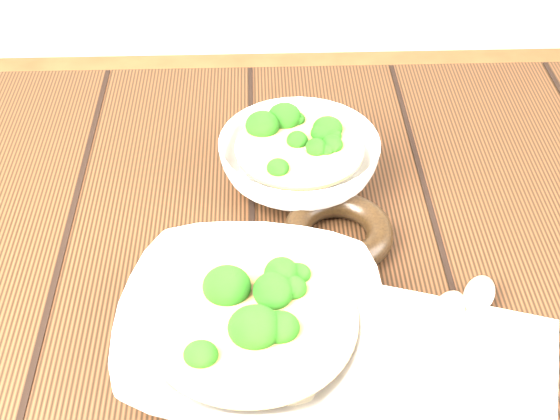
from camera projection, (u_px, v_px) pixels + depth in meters
name	position (u px, v px, depth m)	size (l,w,h in m)	color
table	(273.00, 343.00, 0.88)	(1.20, 0.80, 0.75)	#321B0E
soup_bowl_front	(252.00, 330.00, 0.70)	(0.26, 0.26, 0.07)	silver
soup_bowl_back	(299.00, 159.00, 0.89)	(0.19, 0.19, 0.07)	silver
trivet	(338.00, 232.00, 0.82)	(0.12, 0.12, 0.03)	black
napkin	(428.00, 374.00, 0.69)	(0.22, 0.18, 0.01)	beige
spoon_left	(434.00, 335.00, 0.72)	(0.11, 0.16, 0.01)	#BDB8A7
spoon_right	(469.00, 319.00, 0.73)	(0.10, 0.17, 0.01)	#BDB8A7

